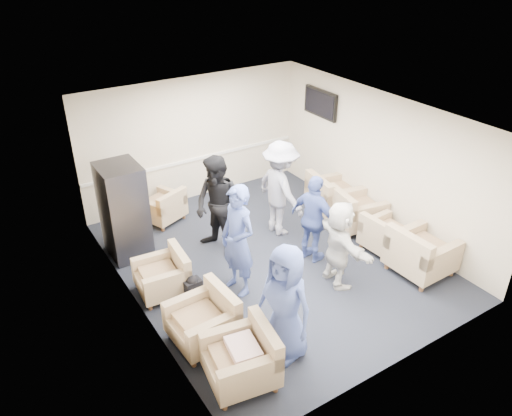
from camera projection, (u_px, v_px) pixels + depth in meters
floor at (271, 259)px, 9.10m from camera, size 6.00×6.00×0.00m
ceiling at (274, 117)px, 7.79m from camera, size 6.00×6.00×0.00m
back_wall at (194, 139)px, 10.66m from camera, size 5.00×0.02×2.70m
front_wall at (407, 287)px, 6.23m from camera, size 5.00×0.02×2.70m
left_wall at (131, 236)px, 7.27m from camera, size 0.02×6.00×2.70m
right_wall at (380, 162)px, 9.62m from camera, size 0.02×6.00×2.70m
chair_rail at (196, 159)px, 10.86m from camera, size 4.98×0.04×0.06m
tv at (320, 103)px, 10.58m from camera, size 0.10×1.00×0.58m
armchair_left_near at (244, 360)px, 6.51m from camera, size 0.99×0.99×0.69m
armchair_left_mid at (206, 321)px, 7.15m from camera, size 0.89×0.89×0.68m
armchair_left_far at (165, 276)px, 8.14m from camera, size 0.85×0.85×0.63m
armchair_right_near at (419, 255)px, 8.56m from camera, size 0.97×0.97×0.76m
armchair_right_midnear at (385, 236)px, 9.20m from camera, size 0.83×0.83×0.63m
armchair_right_midfar at (354, 211)px, 9.93m from camera, size 1.04×1.04×0.72m
armchair_right_far at (332, 197)px, 10.43m from camera, size 1.07×1.07×0.75m
armchair_corner at (164, 208)px, 10.17m from camera, size 0.99×0.99×0.61m
vending_machine at (124, 211)px, 8.88m from camera, size 0.72×0.83×1.76m
backpack at (193, 288)px, 7.98m from camera, size 0.28×0.21×0.47m
pillow at (243, 349)px, 6.42m from camera, size 0.45×0.55×0.14m
person_front_left at (285, 303)px, 6.67m from camera, size 0.79×0.99×1.76m
person_mid_left at (238, 241)px, 7.88m from camera, size 0.56×0.76×1.91m
person_back_left at (218, 206)px, 8.90m from camera, size 0.92×1.07×1.88m
person_back_right at (280, 189)px, 9.50m from camera, size 0.74×1.25×1.90m
person_mid_right at (314, 219)px, 8.73m from camera, size 0.62×1.04×1.65m
person_front_right at (339, 244)px, 8.15m from camera, size 0.69×1.48×1.53m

